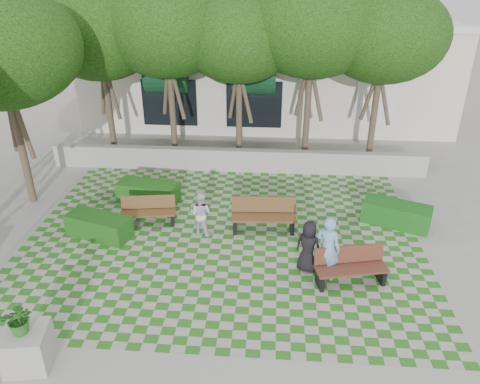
# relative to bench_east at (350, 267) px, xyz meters

# --- Properties ---
(ground) EXTENTS (90.00, 90.00, 0.00)m
(ground) POSITION_rel_bench_east_xyz_m (-3.60, 0.83, -0.48)
(ground) COLOR gray
(ground) RESTS_ON ground
(lawn) EXTENTS (12.00, 12.00, 0.00)m
(lawn) POSITION_rel_bench_east_xyz_m (-3.60, 1.83, -0.47)
(lawn) COLOR #2B721E
(lawn) RESTS_ON ground
(retaining_wall) EXTENTS (15.00, 0.36, 0.90)m
(retaining_wall) POSITION_rel_bench_east_xyz_m (-3.60, 7.03, -0.03)
(retaining_wall) COLOR #9E9B93
(retaining_wall) RESTS_ON ground
(bench_east) EXTENTS (1.99, 1.03, 1.00)m
(bench_east) POSITION_rel_bench_east_xyz_m (0.00, 0.00, 0.00)
(bench_east) COLOR #50281B
(bench_east) RESTS_ON ground
(bench_mid) EXTENTS (2.05, 0.77, 1.06)m
(bench_mid) POSITION_rel_bench_east_xyz_m (-2.37, 2.49, 0.03)
(bench_mid) COLOR #55371D
(bench_mid) RESTS_ON ground
(bench_west) EXTENTS (1.81, 0.83, 0.91)m
(bench_west) POSITION_rel_bench_east_xyz_m (-6.09, 2.62, -0.04)
(bench_west) COLOR brown
(bench_west) RESTS_ON ground
(hedge_east) EXTENTS (2.25, 1.58, 0.73)m
(hedge_east) POSITION_rel_bench_east_xyz_m (1.90, 3.17, -0.11)
(hedge_east) COLOR #154E17
(hedge_east) RESTS_ON ground
(hedge_midleft) EXTENTS (2.21, 1.18, 0.74)m
(hedge_midleft) POSITION_rel_bench_east_xyz_m (-6.48, 4.09, -0.11)
(hedge_midleft) COLOR #195215
(hedge_midleft) RESTS_ON ground
(hedge_west) EXTENTS (2.15, 1.39, 0.70)m
(hedge_west) POSITION_rel_bench_east_xyz_m (-7.43, 1.74, -0.13)
(hedge_west) COLOR #154813
(hedge_west) RESTS_ON ground
(planter_front) EXTENTS (1.04, 1.04, 1.60)m
(planter_front) POSITION_rel_bench_east_xyz_m (-7.15, -3.37, 0.17)
(planter_front) COLOR #9E9B93
(planter_front) RESTS_ON ground
(person_blue) EXTENTS (0.80, 0.69, 1.86)m
(person_blue) POSITION_rel_bench_east_xyz_m (-0.62, 0.17, 0.45)
(person_blue) COLOR #73A8D1
(person_blue) RESTS_ON ground
(person_dark) EXTENTS (0.88, 0.76, 1.52)m
(person_dark) POSITION_rel_bench_east_xyz_m (-1.10, 0.46, 0.28)
(person_dark) COLOR black
(person_dark) RESTS_ON ground
(person_white) EXTENTS (0.81, 0.70, 1.42)m
(person_white) POSITION_rel_bench_east_xyz_m (-4.30, 2.13, 0.23)
(person_white) COLOR silver
(person_white) RESTS_ON ground
(tree_row) EXTENTS (17.70, 13.40, 7.41)m
(tree_row) POSITION_rel_bench_east_xyz_m (-5.46, 6.79, 4.70)
(tree_row) COLOR #47382B
(tree_row) RESTS_ON ground
(building) EXTENTS (18.00, 8.92, 5.15)m
(building) POSITION_rel_bench_east_xyz_m (-2.67, 14.91, 2.04)
(building) COLOR silver
(building) RESTS_ON ground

